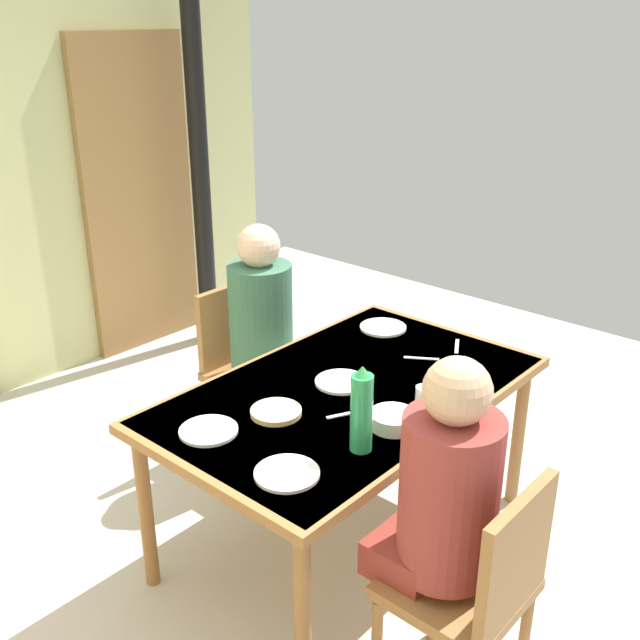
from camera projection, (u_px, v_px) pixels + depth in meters
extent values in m
plane|color=#BAB4AC|center=(309.00, 590.00, 2.90)|extent=(6.52, 6.52, 0.00)
cube|color=olive|center=(139.00, 197.00, 4.73)|extent=(0.80, 0.05, 2.00)
cylinder|color=black|center=(198.00, 137.00, 4.63)|extent=(0.12, 0.12, 2.75)
cube|color=olive|center=(348.00, 393.00, 2.92)|extent=(1.57, 0.95, 0.04)
cube|color=#EBBC6A|center=(349.00, 388.00, 2.91)|extent=(1.51, 0.91, 0.00)
cylinder|color=olive|center=(303.00, 617.00, 2.32)|extent=(0.06, 0.06, 0.69)
cylinder|color=olive|center=(518.00, 435.00, 3.31)|extent=(0.06, 0.06, 0.69)
cylinder|color=olive|center=(146.00, 511.00, 2.81)|extent=(0.06, 0.06, 0.69)
cylinder|color=olive|center=(374.00, 381.00, 3.80)|extent=(0.06, 0.06, 0.69)
cube|color=olive|center=(456.00, 588.00, 2.28)|extent=(0.40, 0.40, 0.04)
cube|color=olive|center=(516.00, 560.00, 2.09)|extent=(0.38, 0.04, 0.42)
cylinder|color=olive|center=(435.00, 593.00, 2.60)|extent=(0.04, 0.04, 0.41)
cube|color=olive|center=(256.00, 375.00, 3.62)|extent=(0.40, 0.40, 0.04)
cube|color=olive|center=(229.00, 326.00, 3.65)|extent=(0.38, 0.04, 0.42)
cylinder|color=olive|center=(305.00, 417.00, 3.73)|extent=(0.04, 0.04, 0.41)
cylinder|color=olive|center=(257.00, 444.00, 3.50)|extent=(0.04, 0.04, 0.41)
cylinder|color=olive|center=(258.00, 396.00, 3.94)|extent=(0.04, 0.04, 0.41)
cylinder|color=olive|center=(209.00, 420.00, 3.70)|extent=(0.04, 0.04, 0.41)
cube|color=maroon|center=(414.00, 549.00, 2.36)|extent=(0.30, 0.22, 0.12)
cylinder|color=maroon|center=(449.00, 495.00, 2.19)|extent=(0.30, 0.30, 0.52)
sphere|color=tan|center=(457.00, 391.00, 2.06)|extent=(0.20, 0.20, 0.20)
cube|color=#3A5D4E|center=(279.00, 374.00, 3.50)|extent=(0.30, 0.22, 0.12)
cylinder|color=#38664C|center=(261.00, 317.00, 3.47)|extent=(0.30, 0.30, 0.52)
sphere|color=beige|center=(258.00, 246.00, 3.33)|extent=(0.20, 0.20, 0.20)
cylinder|color=#299858|center=(361.00, 413.00, 2.45)|extent=(0.08, 0.08, 0.28)
cone|color=green|center=(363.00, 371.00, 2.39)|extent=(0.05, 0.05, 0.04)
cylinder|color=silver|center=(393.00, 420.00, 2.63)|extent=(0.17, 0.17, 0.05)
cylinder|color=white|center=(341.00, 382.00, 2.95)|extent=(0.21, 0.21, 0.01)
cylinder|color=white|center=(209.00, 431.00, 2.60)|extent=(0.21, 0.21, 0.01)
cylinder|color=silver|center=(383.00, 327.00, 3.46)|extent=(0.22, 0.22, 0.01)
cylinder|color=white|center=(287.00, 473.00, 2.36)|extent=(0.21, 0.21, 0.01)
cylinder|color=silver|center=(423.00, 399.00, 2.73)|extent=(0.06, 0.06, 0.10)
cylinder|color=#DBB77A|center=(276.00, 412.00, 2.72)|extent=(0.19, 0.19, 0.02)
cube|color=silver|center=(421.00, 358.00, 3.16)|extent=(0.09, 0.13, 0.00)
cube|color=silver|center=(345.00, 414.00, 2.72)|extent=(0.14, 0.08, 0.00)
cube|color=silver|center=(457.00, 346.00, 3.27)|extent=(0.14, 0.09, 0.00)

